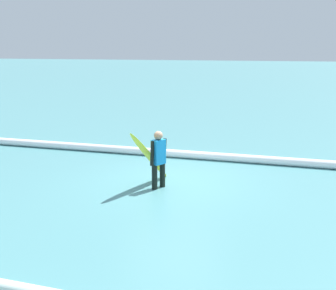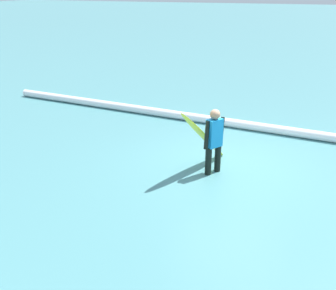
{
  "view_description": "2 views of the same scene",
  "coord_description": "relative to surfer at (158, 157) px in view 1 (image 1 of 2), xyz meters",
  "views": [
    {
      "loc": [
        -2.97,
        10.84,
        3.48
      ],
      "look_at": [
        -0.17,
        1.11,
        1.24
      ],
      "focal_mm": 47.86,
      "sensor_mm": 36.0,
      "label": 1
    },
    {
      "loc": [
        -2.29,
        8.17,
        3.81
      ],
      "look_at": [
        0.77,
        1.75,
        0.98
      ],
      "focal_mm": 42.41,
      "sensor_mm": 36.0,
      "label": 2
    }
  ],
  "objects": [
    {
      "name": "ground_plane",
      "position": [
        -0.23,
        -0.59,
        -0.81
      ],
      "size": [
        199.42,
        199.42,
        0.0
      ],
      "primitive_type": "plane",
      "color": "teal"
    },
    {
      "name": "surfboard",
      "position": [
        0.28,
        -0.14,
        -0.05
      ],
      "size": [
        0.6,
        1.83,
        1.55
      ],
      "color": "yellow",
      "rests_on": "ground_plane"
    },
    {
      "name": "surfer",
      "position": [
        0.0,
        0.0,
        0.0
      ],
      "size": [
        0.33,
        0.56,
        1.45
      ],
      "rotation": [
        0.0,
        0.0,
        4.24
      ],
      "color": "black",
      "rests_on": "ground_plane"
    },
    {
      "name": "wave_crest_foreground",
      "position": [
        1.33,
        -3.17,
        -0.68
      ],
      "size": [
        14.57,
        0.46,
        0.25
      ],
      "primitive_type": "cylinder",
      "rotation": [
        0.0,
        1.57,
        -0.01
      ],
      "color": "white",
      "rests_on": "ground_plane"
    }
  ]
}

